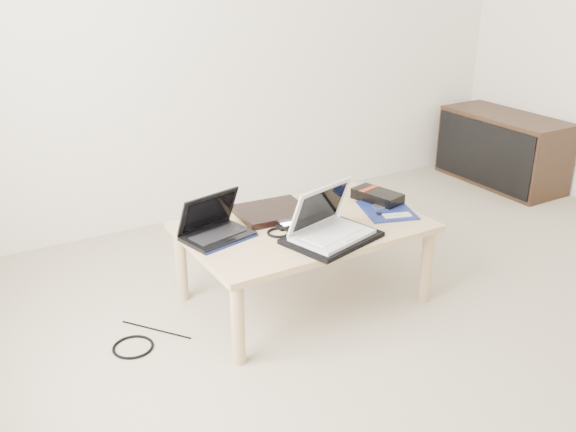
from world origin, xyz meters
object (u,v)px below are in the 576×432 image
coffee_table (304,233)px  netbook (215,228)px  white_laptop (328,225)px  gpu_box (377,196)px  media_cabinet (502,149)px

coffee_table → netbook: size_ratio=3.35×
white_laptop → gpu_box: white_laptop is taller
coffee_table → white_laptop: size_ratio=2.89×
netbook → gpu_box: netbook is taller
coffee_table → gpu_box: gpu_box is taller
coffee_table → white_laptop: bearing=-90.3°
netbook → white_laptop: 0.50m
coffee_table → gpu_box: bearing=6.8°
gpu_box → white_laptop: bearing=-151.8°
netbook → gpu_box: size_ratio=1.21×
coffee_table → gpu_box: size_ratio=4.05×
netbook → white_laptop: white_laptop is taller
coffee_table → white_laptop: white_laptop is taller
gpu_box → netbook: bearing=178.5°
media_cabinet → gpu_box: 1.77m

